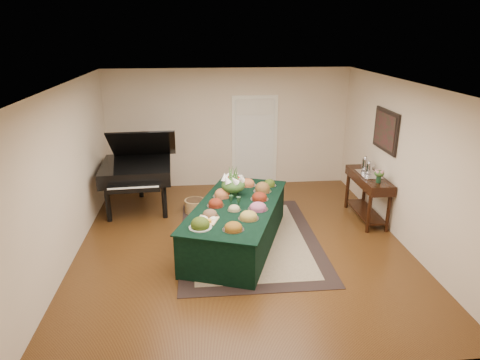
{
  "coord_description": "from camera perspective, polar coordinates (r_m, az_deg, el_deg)",
  "views": [
    {
      "loc": [
        -0.67,
        -6.58,
        3.49
      ],
      "look_at": [
        0.0,
        0.3,
        1.05
      ],
      "focal_mm": 32.0,
      "sensor_mm": 36.0,
      "label": 1
    }
  ],
  "objects": [
    {
      "name": "kitchen_doorway",
      "position": [
        9.94,
        1.95,
        5.06
      ],
      "size": [
        1.05,
        0.07,
        2.1
      ],
      "color": "white",
      "rests_on": "ground"
    },
    {
      "name": "pink_bouquet",
      "position": [
        7.99,
        18.07,
        0.78
      ],
      "size": [
        0.2,
        0.2,
        0.25
      ],
      "color": "#14321C",
      "rests_on": "mahogany_sideboard"
    },
    {
      "name": "cutting_board",
      "position": [
        6.55,
        -4.38,
        -5.1
      ],
      "size": [
        0.39,
        0.39,
        0.1
      ],
      "color": "tan",
      "rests_on": "buffet_table"
    },
    {
      "name": "tea_service",
      "position": [
        8.49,
        16.6,
        1.67
      ],
      "size": [
        0.34,
        0.58,
        0.3
      ],
      "color": "silver",
      "rests_on": "mahogany_sideboard"
    },
    {
      "name": "grand_piano",
      "position": [
        8.81,
        -13.57,
        1.38
      ],
      "size": [
        1.53,
        1.72,
        1.69
      ],
      "color": "black",
      "rests_on": "ground"
    },
    {
      "name": "buffet_table",
      "position": [
        7.28,
        -0.41,
        -5.91
      ],
      "size": [
        2.09,
        2.95,
        0.74
      ],
      "color": "black",
      "rests_on": "ground"
    },
    {
      "name": "mahogany_sideboard",
      "position": [
        8.47,
        16.72,
        -0.65
      ],
      "size": [
        0.45,
        1.37,
        0.9
      ],
      "color": "black",
      "rests_on": "ground"
    },
    {
      "name": "wicker_basket",
      "position": [
        8.67,
        -6.03,
        -3.47
      ],
      "size": [
        0.41,
        0.41,
        0.26
      ],
      "primitive_type": "cylinder",
      "color": "olive",
      "rests_on": "ground"
    },
    {
      "name": "wall_painting",
      "position": [
        8.27,
        18.86,
        6.27
      ],
      "size": [
        0.05,
        0.95,
        0.75
      ],
      "color": "black",
      "rests_on": "ground"
    },
    {
      "name": "food_platters",
      "position": [
        7.17,
        -0.27,
        -2.68
      ],
      "size": [
        1.59,
        2.3,
        0.14
      ],
      "color": "silver",
      "rests_on": "buffet_table"
    },
    {
      "name": "floral_centerpiece",
      "position": [
        7.41,
        -0.91,
        -0.28
      ],
      "size": [
        0.43,
        0.43,
        0.43
      ],
      "color": "#14321C",
      "rests_on": "buffet_table"
    },
    {
      "name": "area_rug",
      "position": [
        7.6,
        1.22,
        -7.84
      ],
      "size": [
        2.38,
        3.34,
        0.01
      ],
      "color": "black",
      "rests_on": "ground"
    },
    {
      "name": "ground",
      "position": [
        7.47,
        0.23,
        -8.38
      ],
      "size": [
        6.0,
        6.0,
        0.0
      ],
      "primitive_type": "plane",
      "color": "black",
      "rests_on": "ground"
    },
    {
      "name": "green_goblets",
      "position": [
        7.03,
        -0.69,
        -2.82
      ],
      "size": [
        0.2,
        0.15,
        0.18
      ],
      "color": "#14321C",
      "rests_on": "buffet_table"
    }
  ]
}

